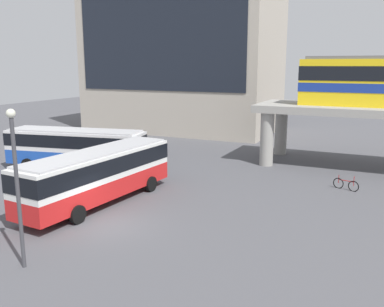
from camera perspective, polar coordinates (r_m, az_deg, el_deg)
ground_plane at (r=30.64m, az=-0.23°, el=-3.49°), size 120.00×120.00×0.00m
station_building at (r=53.96m, az=-1.18°, el=13.64°), size 22.90×12.70×19.48m
bus_main at (r=25.48m, az=-12.54°, el=-2.35°), size 3.45×11.21×3.22m
bus_secondary at (r=34.12m, az=-15.54°, el=1.10°), size 11.32×4.52×3.22m
bicycle_red at (r=29.80m, az=20.12°, el=-3.96°), size 1.70×0.67×1.04m
lamp_post at (r=17.93m, az=-22.68°, el=-2.95°), size 0.36×0.36×6.52m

